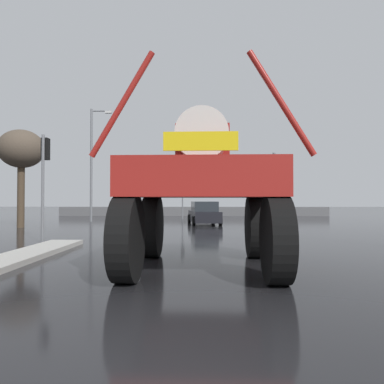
{
  "coord_description": "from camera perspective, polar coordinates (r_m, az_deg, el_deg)",
  "views": [
    {
      "loc": [
        0.81,
        -3.23,
        1.66
      ],
      "look_at": [
        0.53,
        8.28,
        1.89
      ],
      "focal_mm": 33.93,
      "sensor_mm": 36.0,
      "label": 1
    }
  ],
  "objects": [
    {
      "name": "traffic_signal_far_left",
      "position": [
        31.05,
        -1.48,
        0.36
      ],
      "size": [
        0.24,
        0.55,
        3.41
      ],
      "color": "slate",
      "rests_on": "ground"
    },
    {
      "name": "bare_tree_left",
      "position": [
        23.9,
        -25.25,
        5.9
      ],
      "size": [
        2.66,
        2.66,
        5.79
      ],
      "color": "#473828",
      "rests_on": "ground"
    },
    {
      "name": "roadside_barrier",
      "position": [
        36.38,
        0.15,
        -3.07
      ],
      "size": [
        27.07,
        0.24,
        0.9
      ],
      "primitive_type": "cube",
      "color": "#59595B",
      "rests_on": "ground"
    },
    {
      "name": "oversize_sprayer",
      "position": [
        8.82,
        1.65,
        0.51
      ],
      "size": [
        4.44,
        5.09,
        4.59
      ],
      "rotation": [
        0.0,
        0.0,
        1.55
      ],
      "color": "black",
      "rests_on": "ground"
    },
    {
      "name": "ground_plane",
      "position": [
        21.31,
        -0.77,
        -5.64
      ],
      "size": [
        120.0,
        120.0,
        0.0
      ],
      "primitive_type": "plane",
      "color": "black"
    },
    {
      "name": "traffic_signal_near_left",
      "position": [
        15.08,
        -22.15,
        4.06
      ],
      "size": [
        0.24,
        0.54,
        4.13
      ],
      "color": "slate",
      "rests_on": "ground"
    },
    {
      "name": "sedan_ahead",
      "position": [
        24.28,
        1.92,
        -3.4
      ],
      "size": [
        2.32,
        4.3,
        1.52
      ],
      "rotation": [
        0.0,
        0.0,
        1.71
      ],
      "color": "black",
      "rests_on": "ground"
    },
    {
      "name": "traffic_signal_near_right",
      "position": [
        14.07,
        12.66,
        2.2
      ],
      "size": [
        0.24,
        0.54,
        3.4
      ],
      "color": "slate",
      "rests_on": "ground"
    },
    {
      "name": "streetlight_far_left",
      "position": [
        28.26,
        -15.33,
        4.95
      ],
      "size": [
        1.62,
        0.24,
        8.46
      ],
      "color": "slate",
      "rests_on": "ground"
    }
  ]
}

